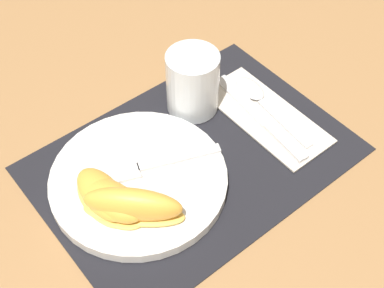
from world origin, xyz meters
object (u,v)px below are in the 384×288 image
at_px(juice_glass, 193,85).
at_px(fork, 145,168).
at_px(plate, 139,180).
at_px(citrus_wedge_0, 102,195).
at_px(citrus_wedge_2, 133,206).
at_px(citrus_wedge_1, 112,201).
at_px(knife, 261,118).
at_px(spoon, 259,97).

distance_m(juice_glass, fork, 0.15).
distance_m(plate, citrus_wedge_0, 0.06).
distance_m(citrus_wedge_0, citrus_wedge_2, 0.05).
distance_m(citrus_wedge_0, citrus_wedge_1, 0.02).
xyz_separation_m(plate, citrus_wedge_2, (-0.04, -0.05, 0.03)).
height_order(plate, juice_glass, juice_glass).
distance_m(knife, citrus_wedge_1, 0.27).
bearing_deg(fork, juice_glass, 25.70).
bearing_deg(spoon, citrus_wedge_2, -167.92).
relative_size(juice_glass, citrus_wedge_2, 0.81).
relative_size(knife, citrus_wedge_2, 1.68).
bearing_deg(spoon, citrus_wedge_0, -176.60).
height_order(juice_glass, citrus_wedge_1, juice_glass).
xyz_separation_m(fork, citrus_wedge_0, (-0.07, -0.01, 0.01)).
distance_m(juice_glass, knife, 0.11).
xyz_separation_m(citrus_wedge_1, citrus_wedge_2, (0.01, -0.02, 0.00)).
relative_size(knife, citrus_wedge_0, 2.03).
xyz_separation_m(juice_glass, citrus_wedge_0, (-0.21, -0.07, -0.01)).
distance_m(plate, fork, 0.02).
bearing_deg(citrus_wedge_1, knife, 0.11).
bearing_deg(citrus_wedge_1, spoon, 6.72).
height_order(knife, citrus_wedge_0, citrus_wedge_0).
xyz_separation_m(plate, juice_glass, (0.15, 0.07, 0.04)).
distance_m(knife, citrus_wedge_2, 0.25).
relative_size(spoon, citrus_wedge_2, 1.41).
bearing_deg(plate, citrus_wedge_1, -158.06).
bearing_deg(citrus_wedge_1, plate, 21.94).
bearing_deg(citrus_wedge_1, juice_glass, 23.96).
height_order(citrus_wedge_0, citrus_wedge_1, citrus_wedge_1).
xyz_separation_m(knife, spoon, (0.03, 0.03, 0.00)).
height_order(fork, citrus_wedge_2, citrus_wedge_2).
relative_size(juice_glass, knife, 0.48).
xyz_separation_m(spoon, fork, (-0.22, -0.01, 0.01)).
relative_size(fork, citrus_wedge_2, 1.51).
distance_m(fork, citrus_wedge_0, 0.07).
xyz_separation_m(juice_glass, citrus_wedge_2, (-0.19, -0.12, -0.01)).
bearing_deg(citrus_wedge_0, fork, 6.68).
relative_size(juice_glass, citrus_wedge_1, 0.91).
bearing_deg(plate, fork, 14.05).
bearing_deg(juice_glass, spoon, -33.18).
bearing_deg(citrus_wedge_0, plate, 4.82).
height_order(knife, citrus_wedge_1, citrus_wedge_1).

